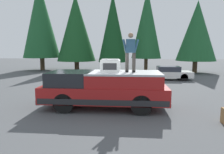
{
  "coord_description": "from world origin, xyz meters",
  "views": [
    {
      "loc": [
        -9.2,
        -1.09,
        2.66
      ],
      "look_at": [
        0.17,
        -0.28,
        1.35
      ],
      "focal_mm": 32.58,
      "sensor_mm": 36.0,
      "label": 1
    }
  ],
  "objects_px": {
    "pickup_truck": "(105,89)",
    "parked_car_white": "(167,73)",
    "person_on_truck_bed": "(131,51)",
    "compressor_unit": "(110,65)"
  },
  "relations": [
    {
      "from": "compressor_unit",
      "to": "person_on_truck_bed",
      "type": "distance_m",
      "value": 1.08
    },
    {
      "from": "person_on_truck_bed",
      "to": "compressor_unit",
      "type": "bearing_deg",
      "value": 87.24
    },
    {
      "from": "pickup_truck",
      "to": "compressor_unit",
      "type": "height_order",
      "value": "compressor_unit"
    },
    {
      "from": "person_on_truck_bed",
      "to": "parked_car_white",
      "type": "xyz_separation_m",
      "value": [
        8.91,
        -3.24,
        -1.97
      ]
    },
    {
      "from": "compressor_unit",
      "to": "person_on_truck_bed",
      "type": "relative_size",
      "value": 0.5
    },
    {
      "from": "compressor_unit",
      "to": "pickup_truck",
      "type": "bearing_deg",
      "value": 101.54
    },
    {
      "from": "compressor_unit",
      "to": "person_on_truck_bed",
      "type": "xyz_separation_m",
      "value": [
        -0.04,
        -0.88,
        0.62
      ]
    },
    {
      "from": "compressor_unit",
      "to": "parked_car_white",
      "type": "distance_m",
      "value": 9.87
    },
    {
      "from": "pickup_truck",
      "to": "parked_car_white",
      "type": "distance_m",
      "value": 9.94
    },
    {
      "from": "pickup_truck",
      "to": "parked_car_white",
      "type": "bearing_deg",
      "value": -26.14
    }
  ]
}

